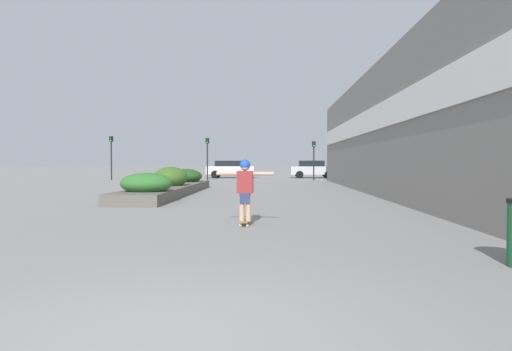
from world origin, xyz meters
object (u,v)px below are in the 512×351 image
object	(u,v)px
car_leftmost	(382,169)
traffic_light_far_left	(111,150)
car_center_left	(313,169)
traffic_light_left	(207,151)
traffic_light_right	(314,153)
skateboarder	(245,184)
skateboard	(245,222)
car_center_right	(230,169)

from	to	relation	value
car_leftmost	traffic_light_far_left	distance (m)	24.95
car_leftmost	car_center_left	distance (m)	7.09
traffic_light_left	traffic_light_right	size ratio (longest dim) A/B	1.09
skateboarder	traffic_light_far_left	world-z (taller)	traffic_light_far_left
skateboard	car_leftmost	world-z (taller)	car_leftmost
skateboard	car_center_left	bearing A→B (deg)	85.61
skateboard	car_leftmost	bearing A→B (deg)	75.09
car_center_left	traffic_light_right	world-z (taller)	traffic_light_right
car_leftmost	car_center_left	world-z (taller)	car_center_left
skateboard	traffic_light_far_left	distance (m)	29.71
car_leftmost	car_center_left	size ratio (longest dim) A/B	1.12
car_center_right	traffic_light_left	size ratio (longest dim) A/B	1.28
traffic_light_left	skateboarder	bearing A→B (deg)	-79.94
skateboarder	car_center_right	xyz separation A→B (m)	(-3.32, 31.73, -0.11)
traffic_light_left	traffic_light_right	xyz separation A→B (m)	(8.67, 0.17, -0.17)
skateboard	skateboarder	world-z (taller)	skateboarder
skateboard	car_center_left	world-z (taller)	car_center_left
car_leftmost	skateboarder	bearing A→B (deg)	-18.21
skateboarder	car_leftmost	xyz separation A→B (m)	(11.14, 33.86, -0.17)
skateboard	traffic_light_far_left	world-z (taller)	traffic_light_far_left
skateboarder	car_center_left	size ratio (longest dim) A/B	0.34
car_center_left	car_leftmost	bearing A→B (deg)	105.73
traffic_light_left	car_center_right	bearing A→B (deg)	74.91
skateboard	traffic_light_right	world-z (taller)	traffic_light_right
car_leftmost	car_center_right	world-z (taller)	car_center_right
traffic_light_right	car_center_left	bearing A→B (deg)	86.10
skateboarder	car_center_left	bearing A→B (deg)	85.61
car_leftmost	traffic_light_right	size ratio (longest dim) A/B	1.48
skateboarder	car_leftmost	world-z (taller)	skateboarder
skateboard	traffic_light_right	xyz separation A→B (m)	(3.96, 26.74, 2.11)
traffic_light_left	car_center_left	bearing A→B (deg)	30.78
skateboard	car_center_left	size ratio (longest dim) A/B	0.16
skateboarder	traffic_light_left	xyz separation A→B (m)	(-4.71, 26.57, 1.39)
skateboarder	traffic_light_left	size ratio (longest dim) A/B	0.41
car_leftmost	traffic_light_far_left	bearing A→B (deg)	-73.39
skateboard	car_center_right	world-z (taller)	car_center_right
car_leftmost	car_center_right	size ratio (longest dim) A/B	1.06
skateboarder	traffic_light_far_left	bearing A→B (deg)	118.71
car_center_right	traffic_light_left	bearing A→B (deg)	-15.09
skateboard	car_center_left	distance (m)	32.24
traffic_light_far_left	car_center_right	bearing A→B (deg)	27.92
car_leftmost	traffic_light_right	distance (m)	10.21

